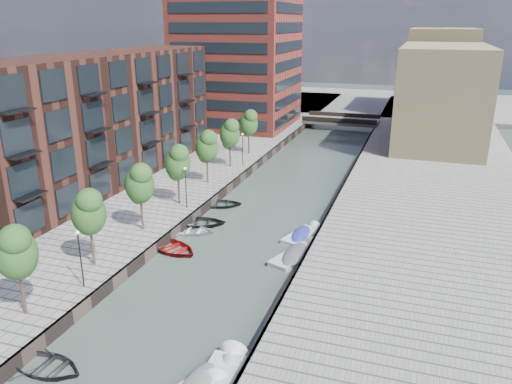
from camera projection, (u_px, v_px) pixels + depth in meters
The scene contains 30 objects.
water at pixel (298, 178), 61.13m from camera, with size 300.00×300.00×0.00m, color #38473F.
quay_left at pixel (55, 151), 71.77m from camera, with size 60.00×140.00×1.00m, color gray.
quay_right at pixel (436, 187), 56.16m from camera, with size 20.00×140.00×1.00m, color gray.
quay_wall_left at pixel (251, 170), 62.80m from camera, with size 0.25×140.00×1.00m, color #332823.
quay_wall_right at pixel (348, 179), 59.13m from camera, with size 0.25×140.00×1.00m, color #332823.
far_closure at pixel (361, 103), 114.79m from camera, with size 80.00×40.00×1.00m, color gray.
apartment_block at pixel (104, 118), 55.57m from camera, with size 8.00×38.00×14.00m, color #321813.
tower at pixel (238, 35), 83.47m from camera, with size 18.00×18.00×30.00m, color maroon.
tan_block_near at pixel (441, 95), 73.46m from camera, with size 12.00×25.00×14.00m, color tan.
tan_block_far at pixel (440, 72), 96.46m from camera, with size 12.00×20.00×16.00m, color tan.
bridge at pixel (341, 120), 89.38m from camera, with size 13.00×6.00×1.30m.
tree_0 at pixel (16, 251), 29.66m from camera, with size 2.50×2.50×5.95m.
tree_1 at pixel (88, 211), 35.94m from camera, with size 2.50×2.50×5.95m.
tree_2 at pixel (139, 182), 42.22m from camera, with size 2.50×2.50×5.95m.
tree_3 at pixel (177, 162), 48.50m from camera, with size 2.50×2.50×5.95m.
tree_4 at pixel (207, 145), 54.78m from camera, with size 2.50×2.50×5.95m.
tree_5 at pixel (230, 133), 61.06m from camera, with size 2.50×2.50×5.95m.
tree_6 at pixel (249, 122), 67.34m from camera, with size 2.50×2.50×5.95m.
lamp_0 at pixel (80, 253), 33.44m from camera, with size 0.24×0.24×4.12m.
lamp_1 at pixel (186, 183), 47.80m from camera, with size 0.24×0.24×4.12m.
lamp_2 at pixel (243, 146), 62.15m from camera, with size 0.24×0.24×4.12m.
sloop_0 at pixel (47, 370), 27.51m from camera, with size 3.19×4.47×0.93m, color black.
sloop_1 at pixel (200, 225), 47.06m from camera, with size 3.55×4.96×1.03m, color black.
sloop_2 at pixel (172, 251), 41.80m from camera, with size 3.61×5.05×1.05m, color maroon.
sloop_3 at pixel (191, 233), 45.36m from camera, with size 3.16×4.43×0.92m, color white.
sloop_4 at pixel (220, 206), 51.93m from camera, with size 3.33×4.66×0.97m, color black.
motorboat_2 at pixel (220, 379), 26.63m from camera, with size 2.05×5.65×1.87m.
motorboat_3 at pixel (303, 235), 44.53m from camera, with size 2.92×4.88×1.54m.
motorboat_4 at pixel (298, 255), 40.61m from camera, with size 3.63×5.66×1.79m.
car at pixel (401, 131), 79.47m from camera, with size 1.68×4.17×1.42m, color #B1B4B6.
Camera 1 is at (13.64, -16.99, 18.23)m, focal length 35.00 mm.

